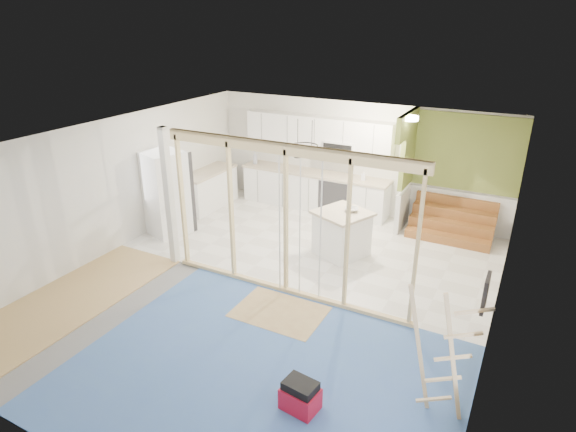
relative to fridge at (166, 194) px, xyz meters
The scene contains 17 objects.
room 3.25m from the fridge, 17.57° to the right, with size 7.01×8.01×2.61m.
floor_overlays 3.40m from the fridge, 16.16° to the right, with size 7.00×8.00×0.03m.
stud_frame 3.07m from the fridge, 18.97° to the right, with size 4.66×0.14×2.60m.
base_cabinets 2.84m from the fridge, 58.40° to the left, with size 4.45×2.24×0.93m.
upper_cabinets 3.73m from the fridge, 51.79° to the left, with size 3.60×0.41×0.85m.
green_partition 5.78m from the fridge, 27.66° to the left, with size 2.25×1.51×2.60m.
pot_rack 3.12m from the fridge, 18.31° to the left, with size 0.52×0.52×0.72m.
sheathing_panel 7.21m from the fridge, 24.40° to the right, with size 0.02×4.00×2.60m, color #A37C58.
electrical_panel 6.97m from the fridge, 20.05° to the right, with size 0.04×0.30×0.40m, color #343439.
ceiling_light 5.18m from the fridge, 24.35° to the left, with size 0.32×0.32×0.08m, color #FFEABF.
fridge is the anchor object (origin of this frame).
island 3.78m from the fridge, 11.79° to the left, with size 1.21×1.21×0.90m.
bowl 3.91m from the fridge, 13.20° to the left, with size 0.26×0.26×0.06m, color silver.
soap_bottle_a 2.73m from the fridge, 77.80° to the left, with size 0.12×0.12×0.32m, color #A5A8B8.
soap_bottle_b 4.35m from the fridge, 38.41° to the left, with size 0.10×0.10×0.21m, color white.
toolbox 5.80m from the fridge, 34.12° to the right, with size 0.47×0.37×0.41m.
ladder 6.69m from the fridge, 22.67° to the right, with size 0.89×0.19×1.68m.
Camera 1 is at (3.61, -6.23, 4.36)m, focal length 30.00 mm.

